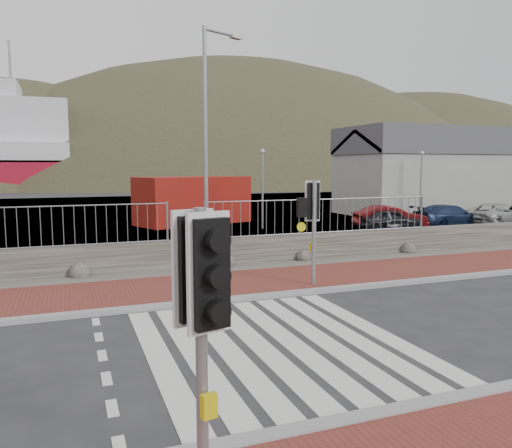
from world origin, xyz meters
name	(u,v)px	position (x,y,z in m)	size (l,w,h in m)	color
ground	(275,344)	(0.00, 0.00, 0.00)	(220.00, 220.00, 0.00)	#28282B
sidewalk_far	(209,286)	(0.00, 4.50, 0.04)	(40.00, 3.00, 0.08)	maroon
kerb_near	(367,418)	(0.00, -3.00, 0.05)	(40.00, 0.25, 0.12)	gray
kerb_far	(226,300)	(0.00, 3.00, 0.05)	(40.00, 0.25, 0.12)	gray
zebra_crossing	(275,343)	(0.00, 0.00, 0.01)	(4.62, 5.60, 0.01)	silver
gravel_strip	(192,272)	(0.00, 6.50, 0.03)	(40.00, 1.50, 0.06)	#59544C
stone_wall	(186,254)	(0.00, 7.30, 0.45)	(40.00, 0.60, 0.90)	#413B35
railing	(186,212)	(0.00, 7.15, 1.82)	(18.07, 0.07, 1.22)	gray
quay	(121,213)	(0.00, 27.90, 0.00)	(120.00, 40.00, 0.50)	#4C4C4F
water	(95,190)	(0.00, 62.90, 0.00)	(220.00, 50.00, 0.05)	#3F4C54
harbor_building	(430,171)	(20.00, 19.90, 2.93)	(12.20, 6.20, 5.80)	#9E9E99
hills_backdrop	(129,304)	(6.74, 87.90, -23.05)	(254.00, 90.00, 100.00)	#313620
traffic_signal_near	(201,296)	(-2.36, -3.85, 2.06)	(0.46, 0.34, 2.86)	gray
traffic_signal_far	(313,210)	(2.60, 3.61, 2.08)	(0.69, 0.28, 2.87)	gray
streetlight	(209,132)	(1.02, 8.15, 4.35)	(1.56, 0.78, 7.74)	gray
shipping_container	(193,200)	(3.21, 19.53, 1.32)	(6.36, 2.65, 2.65)	maroon
car_a	(390,220)	(11.75, 12.91, 0.56)	(1.32, 3.28, 1.12)	black
car_b	(390,218)	(12.03, 13.30, 0.61)	(1.30, 3.72, 1.22)	#560C0D
car_c	(449,216)	(15.55, 12.95, 0.61)	(1.70, 4.17, 1.21)	#162445
car_d	(499,215)	(18.54, 12.52, 0.61)	(2.01, 4.36, 1.21)	#A5A5A5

